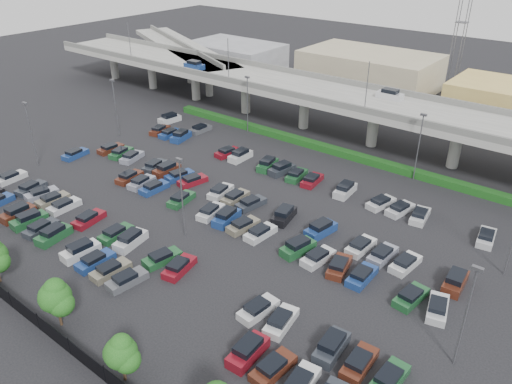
# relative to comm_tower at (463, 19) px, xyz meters

# --- Properties ---
(ground) EXTENTS (280.00, 280.00, 0.00)m
(ground) POSITION_rel_comm_tower_xyz_m (-4.00, -74.00, -15.61)
(ground) COLOR black
(overpass) EXTENTS (150.00, 13.00, 15.80)m
(overpass) POSITION_rel_comm_tower_xyz_m (-4.25, -41.99, -8.64)
(overpass) COLOR gray
(overpass) RESTS_ON ground
(on_ramp) EXTENTS (50.93, 30.13, 8.80)m
(on_ramp) POSITION_rel_comm_tower_xyz_m (-56.10, -30.95, -8.76)
(on_ramp) COLOR gray
(on_ramp) RESTS_ON ground
(hedge) EXTENTS (66.00, 1.60, 1.10)m
(hedge) POSITION_rel_comm_tower_xyz_m (-4.00, -49.00, -15.06)
(hedge) COLOR #134213
(hedge) RESTS_ON ground
(fence) EXTENTS (70.00, 0.10, 2.00)m
(fence) POSITION_rel_comm_tower_xyz_m (-4.05, -102.00, -14.71)
(fence) COLOR black
(fence) RESTS_ON ground
(tree_row) EXTENTS (65.07, 3.66, 5.94)m
(tree_row) POSITION_rel_comm_tower_xyz_m (-3.30, -100.53, -12.09)
(tree_row) COLOR #332316
(tree_row) RESTS_ON ground
(parked_cars) EXTENTS (63.12, 41.63, 1.67)m
(parked_cars) POSITION_rel_comm_tower_xyz_m (-4.99, -77.41, -15.01)
(parked_cars) COLOR navy
(parked_cars) RESTS_ON ground
(light_poles) EXTENTS (66.90, 48.38, 10.30)m
(light_poles) POSITION_rel_comm_tower_xyz_m (-8.12, -72.00, -9.37)
(light_poles) COLOR #525258
(light_poles) RESTS_ON ground
(distant_buildings) EXTENTS (138.00, 24.00, 9.00)m
(distant_buildings) POSITION_rel_comm_tower_xyz_m (8.38, -12.19, -11.87)
(distant_buildings) COLOR gray
(distant_buildings) RESTS_ON ground
(comm_tower) EXTENTS (2.40, 2.40, 30.00)m
(comm_tower) POSITION_rel_comm_tower_xyz_m (0.00, 0.00, 0.00)
(comm_tower) COLOR #525258
(comm_tower) RESTS_ON ground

